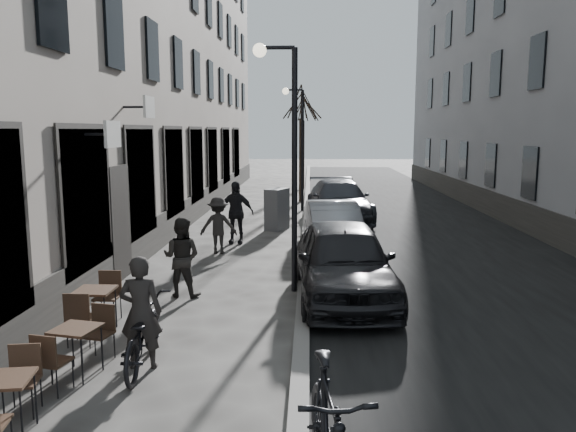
# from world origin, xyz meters

# --- Properties ---
(road) EXTENTS (7.30, 60.00, 0.00)m
(road) POSITION_xyz_m (3.85, 16.00, 0.00)
(road) COLOR black
(road) RESTS_ON ground
(kerb) EXTENTS (0.25, 60.00, 0.12)m
(kerb) POSITION_xyz_m (0.20, 16.00, 0.06)
(kerb) COLOR slate
(kerb) RESTS_ON ground
(building_left) EXTENTS (4.00, 35.00, 16.00)m
(building_left) POSITION_xyz_m (-6.00, 16.50, 8.00)
(building_left) COLOR gray
(building_left) RESTS_ON ground
(building_right) EXTENTS (4.00, 35.00, 16.00)m
(building_right) POSITION_xyz_m (9.50, 16.50, 8.00)
(building_right) COLOR gray
(building_right) RESTS_ON ground
(streetlamp_near) EXTENTS (0.90, 0.28, 5.09)m
(streetlamp_near) POSITION_xyz_m (-0.17, 6.00, 3.16)
(streetlamp_near) COLOR black
(streetlamp_near) RESTS_ON ground
(streetlamp_far) EXTENTS (0.90, 0.28, 5.09)m
(streetlamp_far) POSITION_xyz_m (-0.17, 18.00, 3.16)
(streetlamp_far) COLOR black
(streetlamp_far) RESTS_ON ground
(tree_near) EXTENTS (2.40, 2.40, 5.70)m
(tree_near) POSITION_xyz_m (-0.10, 21.00, 4.66)
(tree_near) COLOR black
(tree_near) RESTS_ON ground
(tree_far) EXTENTS (2.40, 2.40, 5.70)m
(tree_far) POSITION_xyz_m (-0.10, 27.00, 4.66)
(tree_far) COLOR black
(tree_far) RESTS_ON ground
(bistro_set_a) EXTENTS (0.64, 1.41, 0.81)m
(bistro_set_a) POSITION_xyz_m (-3.03, 0.18, 0.42)
(bistro_set_a) COLOR #2E2114
(bistro_set_a) RESTS_ON ground
(bistro_set_b) EXTENTS (0.67, 1.44, 0.82)m
(bistro_set_b) POSITION_xyz_m (-2.89, 1.74, 0.42)
(bistro_set_b) COLOR #2E2114
(bistro_set_b) RESTS_ON ground
(bistro_set_c) EXTENTS (0.61, 1.50, 0.88)m
(bistro_set_c) POSITION_xyz_m (-3.27, 3.42, 0.45)
(bistro_set_c) COLOR #2E2114
(bistro_set_c) RESTS_ON ground
(utility_cabinet) EXTENTS (0.85, 1.06, 1.40)m
(utility_cabinet) POSITION_xyz_m (-0.80, 13.39, 0.70)
(utility_cabinet) COLOR #5F5F61
(utility_cabinet) RESTS_ON ground
(bicycle) EXTENTS (0.79, 1.95, 1.00)m
(bicycle) POSITION_xyz_m (-2.07, 2.05, 0.50)
(bicycle) COLOR black
(bicycle) RESTS_ON ground
(cyclist_rider) EXTENTS (0.62, 0.43, 1.64)m
(cyclist_rider) POSITION_xyz_m (-2.07, 2.05, 0.82)
(cyclist_rider) COLOR black
(cyclist_rider) RESTS_ON ground
(pedestrian_near) EXTENTS (0.89, 0.75, 1.63)m
(pedestrian_near) POSITION_xyz_m (-2.29, 5.55, 0.82)
(pedestrian_near) COLOR black
(pedestrian_near) RESTS_ON ground
(pedestrian_mid) EXTENTS (1.05, 0.65, 1.56)m
(pedestrian_mid) POSITION_xyz_m (-2.19, 9.59, 0.78)
(pedestrian_mid) COLOR black
(pedestrian_mid) RESTS_ON ground
(pedestrian_far) EXTENTS (1.12, 0.52, 1.87)m
(pedestrian_far) POSITION_xyz_m (-1.90, 11.00, 0.94)
(pedestrian_far) COLOR black
(pedestrian_far) RESTS_ON ground
(car_near) EXTENTS (2.10, 4.70, 1.57)m
(car_near) POSITION_xyz_m (1.00, 5.47, 0.78)
(car_near) COLOR black
(car_near) RESTS_ON ground
(car_mid) EXTENTS (1.79, 4.18, 1.34)m
(car_mid) POSITION_xyz_m (1.00, 10.30, 0.67)
(car_mid) COLOR gray
(car_mid) RESTS_ON ground
(car_far) EXTENTS (2.55, 5.32, 1.50)m
(car_far) POSITION_xyz_m (1.41, 15.41, 0.75)
(car_far) COLOR #31343A
(car_far) RESTS_ON ground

